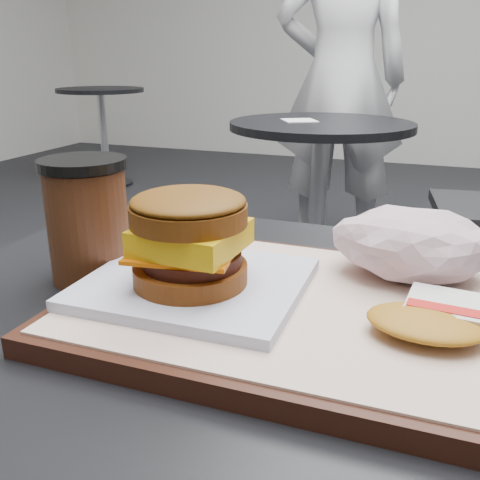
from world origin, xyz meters
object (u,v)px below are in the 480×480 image
hash_brown (449,319)px  patron (341,79)px  coffee_cup (88,220)px  breakfast_sandwich (192,250)px  neighbor_table (319,173)px  crumpled_wrapper (412,243)px  serving_tray (293,309)px

hash_brown → patron: 2.37m
hash_brown → coffee_cup: bearing=174.8°
hash_brown → patron: size_ratio=0.07×
breakfast_sandwich → hash_brown: size_ratio=1.58×
coffee_cup → neighbor_table: coffee_cup is taller
breakfast_sandwich → patron: 2.33m
hash_brown → crumpled_wrapper: 0.11m
coffee_cup → neighbor_table: bearing=93.8°
breakfast_sandwich → coffee_cup: size_ratio=1.54×
breakfast_sandwich → neighbor_table: bearing=98.2°
neighbor_table → coffee_cup: bearing=-86.2°
crumpled_wrapper → neighbor_table: 1.62m
patron → serving_tray: bearing=86.5°
serving_tray → hash_brown: 0.13m
coffee_cup → patron: patron is taller
breakfast_sandwich → neighbor_table: breakfast_sandwich is taller
neighbor_table → patron: (-0.06, 0.67, 0.33)m
serving_tray → crumpled_wrapper: 0.13m
neighbor_table → patron: patron is taller
serving_tray → patron: size_ratio=0.22×
crumpled_wrapper → patron: size_ratio=0.08×
serving_tray → coffee_cup: coffee_cup is taller
hash_brown → crumpled_wrapper: size_ratio=0.85×
breakfast_sandwich → neighbor_table: size_ratio=0.26×
breakfast_sandwich → hash_brown: breakfast_sandwich is taller
crumpled_wrapper → neighbor_table: size_ratio=0.19×
breakfast_sandwich → coffee_cup: coffee_cup is taller
patron → neighbor_table: bearing=81.8°
crumpled_wrapper → patron: patron is taller
crumpled_wrapper → coffee_cup: bearing=-166.7°
crumpled_wrapper → patron: bearing=102.1°
serving_tray → neighbor_table: 1.68m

